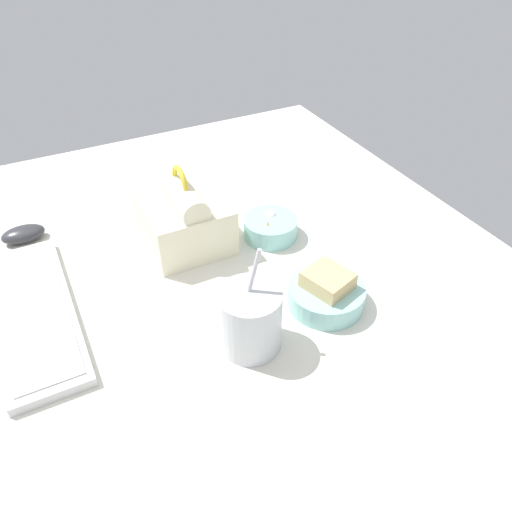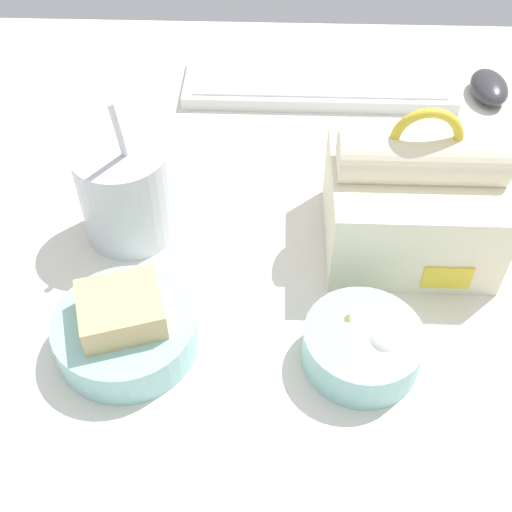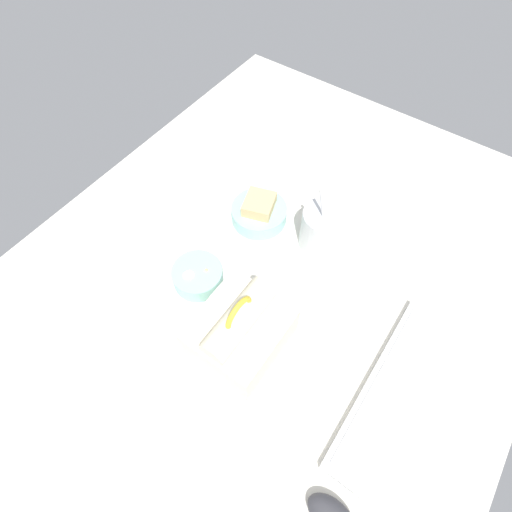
{
  "view_description": "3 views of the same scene",
  "coord_description": "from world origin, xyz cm",
  "px_view_note": "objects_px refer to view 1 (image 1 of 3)",
  "views": [
    {
      "loc": [
        -62.94,
        28.17,
        64.56
      ],
      "look_at": [
        1.13,
        -4.24,
        7.0
      ],
      "focal_mm": 35.0,
      "sensor_mm": 36.0,
      "label": 1
    },
    {
      "loc": [
        2.73,
        -48.34,
        53.72
      ],
      "look_at": [
        1.13,
        -4.24,
        7.0
      ],
      "focal_mm": 45.0,
      "sensor_mm": 36.0,
      "label": 2
    },
    {
      "loc": [
        40.03,
        23.38,
        81.05
      ],
      "look_at": [
        1.13,
        -4.24,
        7.0
      ],
      "focal_mm": 28.0,
      "sensor_mm": 36.0,
      "label": 3
    }
  ],
  "objects_px": {
    "bento_bowl_sandwich": "(326,293)",
    "bento_bowl_snacks": "(270,227)",
    "keyboard": "(35,313)",
    "computer_mouse": "(23,234)",
    "lunch_bag": "(184,217)",
    "soup_cup": "(250,319)"
  },
  "relations": [
    {
      "from": "lunch_bag",
      "to": "soup_cup",
      "type": "height_order",
      "value": "soup_cup"
    },
    {
      "from": "lunch_bag",
      "to": "computer_mouse",
      "type": "distance_m",
      "value": 0.34
    },
    {
      "from": "bento_bowl_sandwich",
      "to": "computer_mouse",
      "type": "height_order",
      "value": "bento_bowl_sandwich"
    },
    {
      "from": "soup_cup",
      "to": "bento_bowl_snacks",
      "type": "bearing_deg",
      "value": -34.34
    },
    {
      "from": "lunch_bag",
      "to": "soup_cup",
      "type": "bearing_deg",
      "value": 179.07
    },
    {
      "from": "lunch_bag",
      "to": "bento_bowl_sandwich",
      "type": "xyz_separation_m",
      "value": [
        -0.29,
        -0.16,
        -0.03
      ]
    },
    {
      "from": "lunch_bag",
      "to": "computer_mouse",
      "type": "xyz_separation_m",
      "value": [
        0.16,
        0.3,
        -0.05
      ]
    },
    {
      "from": "computer_mouse",
      "to": "lunch_bag",
      "type": "bearing_deg",
      "value": -117.67
    },
    {
      "from": "lunch_bag",
      "to": "soup_cup",
      "type": "relative_size",
      "value": 0.96
    },
    {
      "from": "keyboard",
      "to": "soup_cup",
      "type": "bearing_deg",
      "value": -126.03
    },
    {
      "from": "bento_bowl_sandwich",
      "to": "bento_bowl_snacks",
      "type": "distance_m",
      "value": 0.22
    },
    {
      "from": "bento_bowl_sandwich",
      "to": "keyboard",
      "type": "bearing_deg",
      "value": 66.93
    },
    {
      "from": "bento_bowl_sandwich",
      "to": "computer_mouse",
      "type": "distance_m",
      "value": 0.64
    },
    {
      "from": "keyboard",
      "to": "bento_bowl_snacks",
      "type": "distance_m",
      "value": 0.48
    },
    {
      "from": "keyboard",
      "to": "bento_bowl_snacks",
      "type": "height_order",
      "value": "bento_bowl_snacks"
    },
    {
      "from": "bento_bowl_snacks",
      "to": "computer_mouse",
      "type": "xyz_separation_m",
      "value": [
        0.22,
        0.46,
        -0.01
      ]
    },
    {
      "from": "soup_cup",
      "to": "computer_mouse",
      "type": "relative_size",
      "value": 2.14
    },
    {
      "from": "keyboard",
      "to": "soup_cup",
      "type": "relative_size",
      "value": 2.11
    },
    {
      "from": "keyboard",
      "to": "lunch_bag",
      "type": "distance_m",
      "value": 0.33
    },
    {
      "from": "bento_bowl_sandwich",
      "to": "computer_mouse",
      "type": "bearing_deg",
      "value": 45.8
    },
    {
      "from": "bento_bowl_snacks",
      "to": "computer_mouse",
      "type": "relative_size",
      "value": 1.3
    },
    {
      "from": "soup_cup",
      "to": "computer_mouse",
      "type": "bearing_deg",
      "value": 32.27
    }
  ]
}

